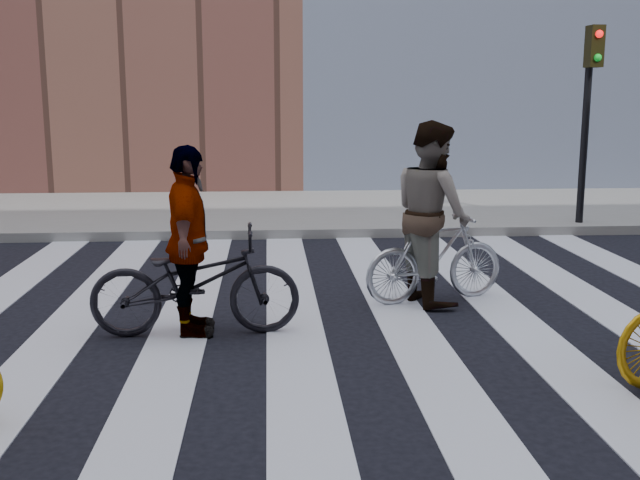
{
  "coord_description": "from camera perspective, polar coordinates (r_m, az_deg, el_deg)",
  "views": [
    {
      "loc": [
        -0.79,
        -6.62,
        2.2
      ],
      "look_at": [
        -0.31,
        0.3,
        0.88
      ],
      "focal_mm": 42.0,
      "sensor_mm": 36.0,
      "label": 1
    }
  ],
  "objects": [
    {
      "name": "ground",
      "position": [
        7.02,
        2.71,
        -7.5
      ],
      "size": [
        100.0,
        100.0,
        0.0
      ],
      "primitive_type": "plane",
      "color": "black",
      "rests_on": "ground"
    },
    {
      "name": "sidewalk_far",
      "position": [
        14.3,
        -0.78,
        2.24
      ],
      "size": [
        100.0,
        5.0,
        0.15
      ],
      "primitive_type": "cube",
      "color": "gray",
      "rests_on": "ground"
    },
    {
      "name": "zebra_crosswalk",
      "position": [
        7.02,
        2.71,
        -7.46
      ],
      "size": [
        8.25,
        10.0,
        0.01
      ],
      "color": "silver",
      "rests_on": "ground"
    },
    {
      "name": "traffic_signal",
      "position": [
        13.02,
        19.84,
        10.51
      ],
      "size": [
        0.22,
        0.42,
        3.33
      ],
      "color": "black",
      "rests_on": "ground"
    },
    {
      "name": "bike_silver_mid",
      "position": [
        8.24,
        8.77,
        -1.33
      ],
      "size": [
        1.7,
        0.88,
        0.98
      ],
      "primitive_type": "imported",
      "rotation": [
        0.0,
        0.0,
        1.84
      ],
      "color": "silver",
      "rests_on": "ground"
    },
    {
      "name": "bike_dark_rear",
      "position": [
        7.09,
        -9.49,
        -3.16
      ],
      "size": [
        1.97,
        0.75,
        1.02
      ],
      "primitive_type": "imported",
      "rotation": [
        0.0,
        0.0,
        1.61
      ],
      "color": "black",
      "rests_on": "ground"
    },
    {
      "name": "rider_mid",
      "position": [
        8.14,
        8.52,
        2.07
      ],
      "size": [
        0.97,
        1.12,
        1.97
      ],
      "primitive_type": "imported",
      "rotation": [
        0.0,
        0.0,
        1.84
      ],
      "color": "slate",
      "rests_on": "ground"
    },
    {
      "name": "rider_rear",
      "position": [
        7.02,
        -9.99,
        -0.14
      ],
      "size": [
        0.47,
        1.06,
        1.78
      ],
      "primitive_type": "imported",
      "rotation": [
        0.0,
        0.0,
        1.61
      ],
      "color": "slate",
      "rests_on": "ground"
    }
  ]
}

